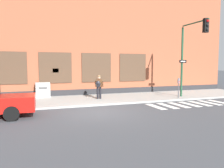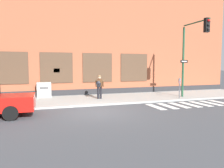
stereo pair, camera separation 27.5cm
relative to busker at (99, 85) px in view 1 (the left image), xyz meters
The scene contains 8 objects.
ground_plane 3.92m from the busker, 106.53° to the right, with size 160.00×160.00×0.00m, color #424449.
sidewalk 1.48m from the busker, 168.12° to the left, with size 28.00×4.45×0.11m.
building_backdrop 5.69m from the busker, 103.58° to the left, with size 28.00×4.06×8.88m.
crosswalk 6.00m from the busker, 33.92° to the right, with size 5.20×1.90×0.01m.
busker is the anchor object (origin of this frame).
traffic_light 6.94m from the busker, 16.38° to the right, with size 0.60×2.67×5.26m.
parking_meter 5.63m from the busker, 15.50° to the right, with size 0.13×0.11×1.44m.
utility_box 4.15m from the busker, 151.06° to the left, with size 0.99×0.59×1.09m.
Camera 1 is at (-3.04, -10.77, 2.42)m, focal length 35.00 mm.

